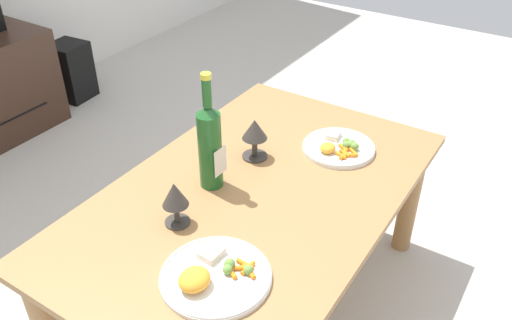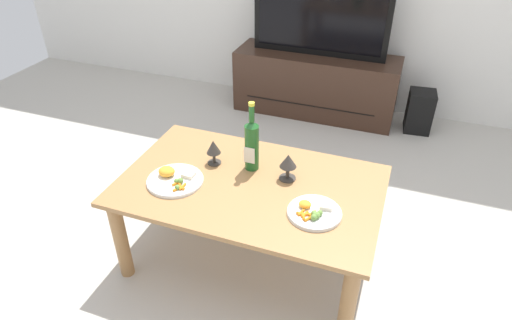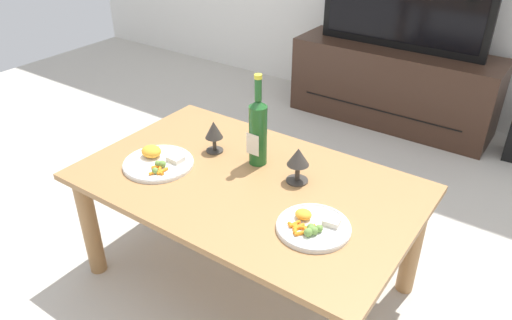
% 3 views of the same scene
% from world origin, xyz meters
% --- Properties ---
extents(ground_plane, '(6.40, 6.40, 0.00)m').
position_xyz_m(ground_plane, '(0.00, 0.00, 0.00)').
color(ground_plane, '#B7B2A8').
extents(dining_table, '(1.27, 0.78, 0.50)m').
position_xyz_m(dining_table, '(0.00, 0.00, 0.42)').
color(dining_table, '#9E7042').
rests_on(dining_table, ground_plane).
extents(tv_stand, '(1.33, 0.41, 0.52)m').
position_xyz_m(tv_stand, '(-0.10, 1.80, 0.26)').
color(tv_stand, '#382319').
rests_on(tv_stand, ground_plane).
extents(tv_screen, '(1.07, 0.05, 0.61)m').
position_xyz_m(tv_screen, '(-0.10, 1.80, 0.82)').
color(tv_screen, black).
rests_on(tv_screen, tv_stand).
extents(wine_bottle, '(0.07, 0.07, 0.37)m').
position_xyz_m(wine_bottle, '(-0.04, 0.13, 0.65)').
color(wine_bottle, '#1E5923').
rests_on(wine_bottle, dining_table).
extents(goblet_left, '(0.07, 0.07, 0.14)m').
position_xyz_m(goblet_left, '(-0.24, 0.10, 0.59)').
color(goblet_left, '#38332D').
rests_on(goblet_left, dining_table).
extents(goblet_right, '(0.08, 0.08, 0.14)m').
position_xyz_m(goblet_right, '(0.16, 0.10, 0.60)').
color(goblet_right, '#38332D').
rests_on(goblet_right, dining_table).
extents(dinner_plate_left, '(0.28, 0.28, 0.06)m').
position_xyz_m(dinner_plate_left, '(-0.35, -0.11, 0.52)').
color(dinner_plate_left, white).
rests_on(dinner_plate_left, dining_table).
extents(dinner_plate_right, '(0.24, 0.24, 0.04)m').
position_xyz_m(dinner_plate_right, '(0.35, -0.11, 0.51)').
color(dinner_plate_right, white).
rests_on(dinner_plate_right, dining_table).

